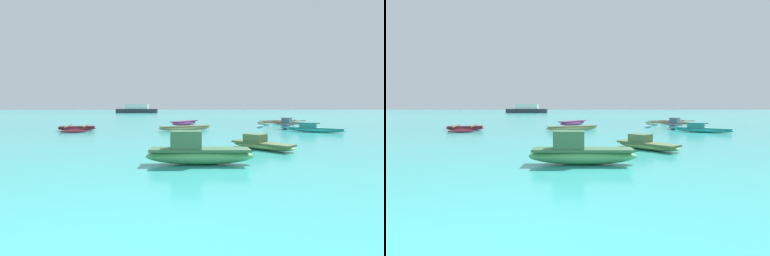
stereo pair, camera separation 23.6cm
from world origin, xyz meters
TOP-DOWN VIEW (x-y plane):
  - moored_boat_0 at (8.90, 21.13)m, footprint 4.68×3.84m
  - moored_boat_1 at (1.08, 19.69)m, footprint 3.90×1.99m
  - moored_boat_2 at (9.64, 18.10)m, footprint 3.42×2.44m
  - moored_boat_3 at (-6.47, 19.50)m, footprint 2.66×3.84m
  - moored_boat_4 at (4.22, 10.44)m, footprint 2.46×2.57m
  - moored_boat_5 at (10.05, 25.88)m, footprint 4.87×3.47m
  - moored_boat_6 at (0.99, 25.16)m, footprint 2.66×3.36m
  - moored_boat_7 at (1.54, 7.39)m, footprint 3.27×0.79m
  - distant_ferry at (-10.55, 68.92)m, footprint 9.52×2.09m

SIDE VIEW (x-z plane):
  - moored_boat_3 at x=-6.47m, z-range -0.01..0.37m
  - moored_boat_5 at x=10.05m, z-range -0.01..0.37m
  - moored_boat_1 at x=1.08m, z-range 0.02..0.34m
  - moored_boat_4 at x=4.22m, z-range -0.09..0.51m
  - moored_boat_6 at x=0.99m, z-range 0.02..0.42m
  - moored_boat_2 at x=9.64m, z-range -0.09..0.54m
  - moored_boat_0 at x=8.90m, z-range -0.14..0.71m
  - moored_boat_7 at x=1.54m, z-range -0.15..0.86m
  - distant_ferry at x=-10.55m, z-range -0.19..1.90m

